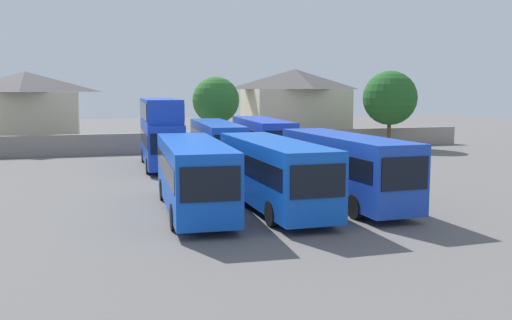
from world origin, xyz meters
TOP-DOWN VIEW (x-y plane):
  - ground at (0.00, 18.00)m, footprint 140.00×140.00m
  - depot_boundary_wall at (0.00, 25.64)m, footprint 56.00×0.50m
  - bus_1 at (-3.87, 0.09)m, footprint 3.14×10.77m
  - bus_2 at (-0.09, -0.29)m, footprint 2.79×10.81m
  - bus_3 at (3.72, 0.01)m, footprint 2.93×10.76m
  - bus_4 at (-3.46, 16.09)m, footprint 2.87×10.53m
  - bus_5 at (0.56, 15.50)m, footprint 3.07×12.07m
  - bus_6 at (4.11, 15.46)m, footprint 3.16×10.92m
  - house_terrace_left at (-14.23, 33.45)m, footprint 10.00×8.02m
  - house_terrace_centre at (13.19, 33.22)m, footprint 10.83×8.04m
  - tree_left_of_lot at (3.27, 28.14)m, footprint 4.51×4.51m
  - tree_behind_wall at (19.39, 23.64)m, footprint 5.20×5.20m

SIDE VIEW (x-z plane):
  - ground at x=0.00m, z-range 0.00..0.00m
  - depot_boundary_wall at x=0.00m, z-range 0.00..1.80m
  - bus_5 at x=0.56m, z-range 0.24..3.50m
  - bus_2 at x=-0.09m, z-range 0.24..3.53m
  - bus_1 at x=-3.87m, z-range 0.24..3.55m
  - bus_3 at x=3.72m, z-range 0.24..3.67m
  - bus_6 at x=4.11m, z-range 0.24..3.68m
  - bus_4 at x=-3.46m, z-range 0.31..5.30m
  - house_terrace_left at x=-14.23m, z-range 0.07..7.45m
  - house_terrace_centre at x=13.19m, z-range 0.08..7.92m
  - tree_left_of_lot at x=3.27m, z-range 1.16..8.05m
  - tree_behind_wall at x=19.39m, z-range 1.11..8.56m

